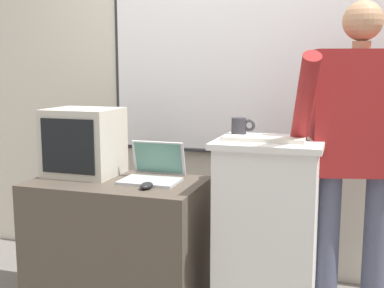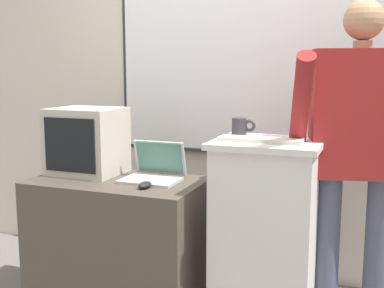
{
  "view_description": "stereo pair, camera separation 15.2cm",
  "coord_description": "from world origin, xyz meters",
  "px_view_note": "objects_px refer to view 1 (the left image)",
  "views": [
    {
      "loc": [
        0.68,
        -2.08,
        1.38
      ],
      "look_at": [
        -0.12,
        0.4,
        0.98
      ],
      "focal_mm": 45.0,
      "sensor_mm": 36.0,
      "label": 1
    },
    {
      "loc": [
        0.82,
        -2.03,
        1.38
      ],
      "look_at": [
        -0.12,
        0.4,
        0.98
      ],
      "focal_mm": 45.0,
      "sensor_mm": 36.0,
      "label": 2
    }
  ],
  "objects_px": {
    "laptop": "(154,170)",
    "coffee_mug": "(240,126)",
    "wireless_keyboard": "(263,139)",
    "computer_mouse_by_laptop": "(147,186)",
    "side_desk": "(119,247)",
    "crt_monitor": "(84,142)",
    "lectern_podium": "(267,237)",
    "person_presenter": "(356,144)"
  },
  "relations": [
    {
      "from": "side_desk",
      "to": "laptop",
      "type": "xyz_separation_m",
      "value": [
        0.19,
        0.08,
        0.44
      ]
    },
    {
      "from": "laptop",
      "to": "crt_monitor",
      "type": "relative_size",
      "value": 0.79
    },
    {
      "from": "side_desk",
      "to": "wireless_keyboard",
      "type": "relative_size",
      "value": 2.33
    },
    {
      "from": "laptop",
      "to": "computer_mouse_by_laptop",
      "type": "xyz_separation_m",
      "value": [
        0.04,
        -0.2,
        -0.04
      ]
    },
    {
      "from": "person_presenter",
      "to": "laptop",
      "type": "bearing_deg",
      "value": 173.11
    },
    {
      "from": "lectern_podium",
      "to": "laptop",
      "type": "distance_m",
      "value": 0.72
    },
    {
      "from": "side_desk",
      "to": "wireless_keyboard",
      "type": "distance_m",
      "value": 1.04
    },
    {
      "from": "computer_mouse_by_laptop",
      "to": "coffee_mug",
      "type": "distance_m",
      "value": 0.61
    },
    {
      "from": "computer_mouse_by_laptop",
      "to": "side_desk",
      "type": "bearing_deg",
      "value": 152.76
    },
    {
      "from": "laptop",
      "to": "computer_mouse_by_laptop",
      "type": "distance_m",
      "value": 0.2
    },
    {
      "from": "side_desk",
      "to": "coffee_mug",
      "type": "xyz_separation_m",
      "value": [
        0.65,
        0.22,
        0.69
      ]
    },
    {
      "from": "wireless_keyboard",
      "to": "coffee_mug",
      "type": "relative_size",
      "value": 3.11
    },
    {
      "from": "lectern_podium",
      "to": "coffee_mug",
      "type": "bearing_deg",
      "value": 138.33
    },
    {
      "from": "computer_mouse_by_laptop",
      "to": "crt_monitor",
      "type": "bearing_deg",
      "value": 157.26
    },
    {
      "from": "laptop",
      "to": "coffee_mug",
      "type": "distance_m",
      "value": 0.54
    },
    {
      "from": "wireless_keyboard",
      "to": "computer_mouse_by_laptop",
      "type": "xyz_separation_m",
      "value": [
        -0.58,
        -0.11,
        -0.25
      ]
    },
    {
      "from": "crt_monitor",
      "to": "coffee_mug",
      "type": "distance_m",
      "value": 0.91
    },
    {
      "from": "wireless_keyboard",
      "to": "computer_mouse_by_laptop",
      "type": "distance_m",
      "value": 0.64
    },
    {
      "from": "computer_mouse_by_laptop",
      "to": "wireless_keyboard",
      "type": "bearing_deg",
      "value": 10.54
    },
    {
      "from": "computer_mouse_by_laptop",
      "to": "lectern_podium",
      "type": "bearing_deg",
      "value": 15.46
    },
    {
      "from": "side_desk",
      "to": "computer_mouse_by_laptop",
      "type": "height_order",
      "value": "computer_mouse_by_laptop"
    },
    {
      "from": "lectern_podium",
      "to": "person_presenter",
      "type": "bearing_deg",
      "value": 20.68
    },
    {
      "from": "lectern_podium",
      "to": "crt_monitor",
      "type": "xyz_separation_m",
      "value": [
        -1.09,
        0.03,
        0.45
      ]
    },
    {
      "from": "person_presenter",
      "to": "lectern_podium",
      "type": "bearing_deg",
      "value": -173.16
    },
    {
      "from": "side_desk",
      "to": "laptop",
      "type": "bearing_deg",
      "value": 22.17
    },
    {
      "from": "crt_monitor",
      "to": "person_presenter",
      "type": "bearing_deg",
      "value": 4.74
    },
    {
      "from": "person_presenter",
      "to": "coffee_mug",
      "type": "xyz_separation_m",
      "value": [
        -0.61,
        0.01,
        0.07
      ]
    },
    {
      "from": "computer_mouse_by_laptop",
      "to": "crt_monitor",
      "type": "height_order",
      "value": "crt_monitor"
    },
    {
      "from": "person_presenter",
      "to": "crt_monitor",
      "type": "xyz_separation_m",
      "value": [
        -1.51,
        -0.12,
        -0.04
      ]
    },
    {
      "from": "wireless_keyboard",
      "to": "coffee_mug",
      "type": "xyz_separation_m",
      "value": [
        -0.16,
        0.23,
        0.04
      ]
    },
    {
      "from": "computer_mouse_by_laptop",
      "to": "person_presenter",
      "type": "bearing_deg",
      "value": 17.63
    },
    {
      "from": "person_presenter",
      "to": "crt_monitor",
      "type": "height_order",
      "value": "person_presenter"
    },
    {
      "from": "lectern_podium",
      "to": "laptop",
      "type": "relative_size",
      "value": 3.26
    },
    {
      "from": "crt_monitor",
      "to": "laptop",
      "type": "bearing_deg",
      "value": -0.64
    },
    {
      "from": "lectern_podium",
      "to": "side_desk",
      "type": "xyz_separation_m",
      "value": [
        -0.84,
        -0.05,
        -0.13
      ]
    },
    {
      "from": "wireless_keyboard",
      "to": "crt_monitor",
      "type": "bearing_deg",
      "value": 174.99
    },
    {
      "from": "wireless_keyboard",
      "to": "crt_monitor",
      "type": "xyz_separation_m",
      "value": [
        -1.06,
        0.09,
        -0.08
      ]
    },
    {
      "from": "laptop",
      "to": "coffee_mug",
      "type": "xyz_separation_m",
      "value": [
        0.45,
        0.14,
        0.25
      ]
    },
    {
      "from": "person_presenter",
      "to": "side_desk",
      "type": "bearing_deg",
      "value": 175.56
    },
    {
      "from": "side_desk",
      "to": "wireless_keyboard",
      "type": "height_order",
      "value": "wireless_keyboard"
    },
    {
      "from": "lectern_podium",
      "to": "coffee_mug",
      "type": "distance_m",
      "value": 0.61
    },
    {
      "from": "lectern_podium",
      "to": "wireless_keyboard",
      "type": "distance_m",
      "value": 0.53
    }
  ]
}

